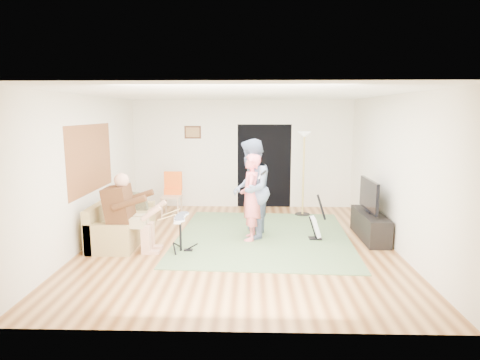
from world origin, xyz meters
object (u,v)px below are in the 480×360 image
torchiere_lamp (304,159)px  dining_chair (172,201)px  tv_cabinet (370,226)px  singer (251,197)px  guitarist (251,189)px  sofa (119,226)px  guitar_spare (316,227)px  television (369,195)px  drum_kit (181,236)px

torchiere_lamp → dining_chair: 3.21m
torchiere_lamp → tv_cabinet: (1.07, -1.74, -1.09)m
singer → tv_cabinet: singer is taller
guitarist → singer: bearing=4.1°
sofa → guitar_spare: bearing=1.3°
television → sofa: bearing=-177.7°
sofa → singer: singer is taller
guitarist → torchiere_lamp: size_ratio=0.97×
sofa → torchiere_lamp: bearing=27.4°
singer → television: 2.24m
drum_kit → dining_chair: (-0.62, 2.43, 0.08)m
dining_chair → tv_cabinet: bearing=-18.5°
drum_kit → torchiere_lamp: 3.70m
sofa → guitarist: (2.50, 0.17, 0.70)m
guitarist → tv_cabinet: bearing=96.2°
dining_chair → guitarist: bearing=-38.7°
singer → dining_chair: 2.56m
drum_kit → singer: bearing=29.8°
drum_kit → tv_cabinet: bearing=13.5°
sofa → drum_kit: size_ratio=2.91×
drum_kit → torchiere_lamp: size_ratio=0.33×
tv_cabinet → guitarist: bearing=-179.4°
sofa → torchiere_lamp: torchiere_lamp is taller
guitar_spare → dining_chair: bearing=151.2°
torchiere_lamp → guitarist: bearing=-124.6°
sofa → singer: size_ratio=1.16×
drum_kit → sofa: bearing=153.2°
tv_cabinet → sofa: bearing=-177.7°
guitar_spare → tv_cabinet: bearing=5.9°
sofa → torchiere_lamp: (3.72, 1.93, 1.09)m
guitar_spare → television: 1.17m
torchiere_lamp → television: torchiere_lamp is taller
sofa → dining_chair: bearing=69.5°
dining_chair → tv_cabinet: dining_chair is taller
sofa → guitarist: guitarist is taller
guitar_spare → sofa: bearing=-178.7°
sofa → tv_cabinet: 4.79m
singer → dining_chair: size_ratio=1.60×
guitar_spare → torchiere_lamp: 2.14m
singer → torchiere_lamp: 2.31m
guitarist → television: (2.24, 0.03, -0.10)m
guitar_spare → television: bearing=6.2°
dining_chair → tv_cabinet: size_ratio=0.73×
dining_chair → tv_cabinet: 4.42m
guitarist → sofa: bearing=-80.6°
drum_kit → television: (3.45, 0.84, 0.57)m
guitarist → television: bearing=96.2°
singer → tv_cabinet: bearing=96.6°
drum_kit → dining_chair: dining_chair is taller
drum_kit → guitar_spare: 2.56m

